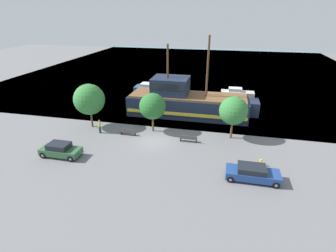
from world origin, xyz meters
TOP-DOWN VIEW (x-y plane):
  - ground_plane at (0.00, 0.00)m, footprint 160.00×160.00m
  - water_surface at (0.00, 44.00)m, footprint 80.00×80.00m
  - pirate_ship at (2.29, 9.38)m, footprint 18.39×5.24m
  - moored_boat_dockside at (-6.40, 19.47)m, footprint 5.28×2.58m
  - moored_boat_outer at (9.83, 20.38)m, footprint 5.79×2.04m
  - parked_car_curb_front at (10.76, -5.46)m, footprint 4.75×1.94m
  - parked_car_curb_mid at (-8.59, -5.51)m, footprint 4.19×1.83m
  - fire_hydrant at (11.78, -2.84)m, footprint 0.42×0.25m
  - bench_promenade_east at (4.03, 0.67)m, footprint 1.99×0.45m
  - bench_promenade_west at (-3.53, 0.85)m, footprint 1.89×0.45m
  - pedestrian_walking_near at (-7.16, 0.70)m, footprint 0.32×0.32m
  - tree_row_east at (-9.03, 2.26)m, footprint 3.92×3.92m
  - tree_row_mideast at (-0.83, 2.71)m, footprint 3.27×3.27m
  - tree_row_midwest at (8.86, 2.87)m, footprint 3.31×3.31m

SIDE VIEW (x-z plane):
  - ground_plane at x=0.00m, z-range 0.00..0.00m
  - water_surface at x=0.00m, z-range 0.00..0.00m
  - fire_hydrant at x=11.78m, z-range 0.03..0.79m
  - bench_promenade_west at x=-3.53m, z-range 0.02..0.87m
  - bench_promenade_east at x=4.03m, z-range 0.02..0.87m
  - moored_boat_outer at x=9.83m, z-range -0.17..1.30m
  - moored_boat_dockside at x=-6.40m, z-range -0.17..1.47m
  - parked_car_curb_front at x=10.76m, z-range 0.00..1.41m
  - parked_car_curb_mid at x=-8.59m, z-range 0.00..1.49m
  - pedestrian_walking_near at x=-7.16m, z-range 0.02..1.79m
  - pirate_ship at x=2.29m, z-range -3.64..7.58m
  - tree_row_mideast at x=-0.83m, z-range 0.85..5.82m
  - tree_row_midwest at x=8.86m, z-range 0.91..6.07m
  - tree_row_east at x=-9.03m, z-range 0.90..6.64m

